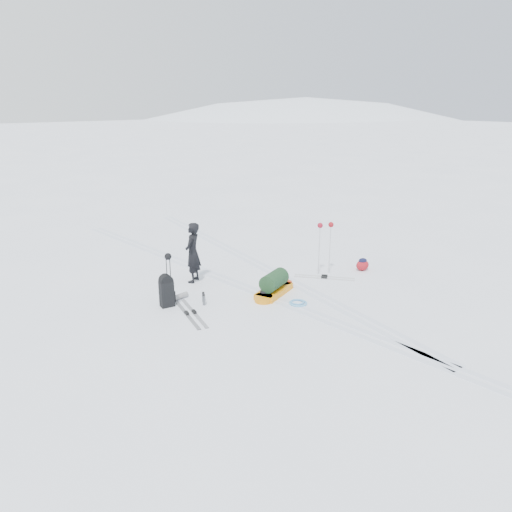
% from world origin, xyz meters
% --- Properties ---
extents(ground, '(200.00, 200.00, 0.00)m').
position_xyz_m(ground, '(0.00, 0.00, 0.00)').
color(ground, white).
rests_on(ground, ground).
extents(snow_hill_backdrop, '(359.50, 192.00, 162.45)m').
position_xyz_m(snow_hill_backdrop, '(62.69, 84.02, -69.02)').
color(snow_hill_backdrop, white).
rests_on(snow_hill_backdrop, ground).
extents(ski_tracks, '(3.38, 17.97, 0.01)m').
position_xyz_m(ski_tracks, '(0.61, 0.88, 0.00)').
color(ski_tracks, silver).
rests_on(ski_tracks, ground).
extents(skier, '(0.69, 0.65, 1.59)m').
position_xyz_m(skier, '(-0.82, 1.91, 0.80)').
color(skier, black).
rests_on(skier, ground).
extents(pulk_sled, '(1.57, 0.96, 0.58)m').
position_xyz_m(pulk_sled, '(0.23, -0.11, 0.22)').
color(pulk_sled, orange).
rests_on(pulk_sled, ground).
extents(expedition_rucksack, '(0.85, 0.42, 0.78)m').
position_xyz_m(expedition_rucksack, '(-2.14, 0.91, 0.36)').
color(expedition_rucksack, black).
rests_on(expedition_rucksack, ground).
extents(ski_poles_black, '(0.18, 0.16, 1.29)m').
position_xyz_m(ski_poles_black, '(-2.13, 0.86, 1.06)').
color(ski_poles_black, black).
rests_on(ski_poles_black, ground).
extents(ski_poles_silver, '(0.44, 0.27, 1.45)m').
position_xyz_m(ski_poles_silver, '(2.31, 0.18, 1.21)').
color(ski_poles_silver, '#BBBDC2').
rests_on(ski_poles_silver, ground).
extents(touring_skis_grey, '(0.67, 1.75, 0.06)m').
position_xyz_m(touring_skis_grey, '(-2.01, 0.18, 0.01)').
color(touring_skis_grey, '#999BA1').
rests_on(touring_skis_grey, ground).
extents(touring_skis_white, '(1.20, 1.41, 0.06)m').
position_xyz_m(touring_skis_white, '(2.06, -0.09, 0.01)').
color(touring_skis_white, '#B9BABF').
rests_on(touring_skis_white, ground).
extents(rope_coil, '(0.51, 0.51, 0.05)m').
position_xyz_m(rope_coil, '(0.27, -0.92, 0.03)').
color(rope_coil, '#5EB2E5').
rests_on(rope_coil, ground).
extents(small_daypack, '(0.51, 0.49, 0.35)m').
position_xyz_m(small_daypack, '(3.35, -0.32, 0.17)').
color(small_daypack, maroon).
rests_on(small_daypack, ground).
extents(thermos_pair, '(0.18, 0.26, 0.26)m').
position_xyz_m(thermos_pair, '(-1.44, 0.49, 0.12)').
color(thermos_pair, '#5A5D62').
rests_on(thermos_pair, ground).
extents(stuff_sack, '(0.45, 0.40, 0.23)m').
position_xyz_m(stuff_sack, '(-0.04, -0.14, 0.11)').
color(stuff_sack, black).
rests_on(stuff_sack, ground).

